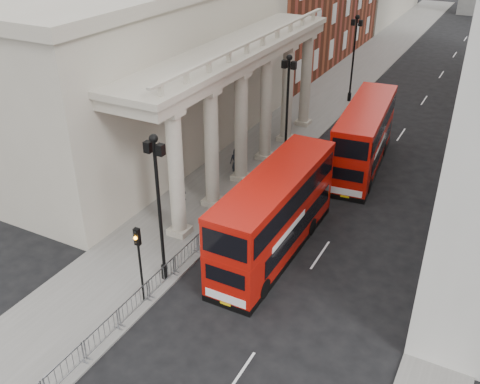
{
  "coord_description": "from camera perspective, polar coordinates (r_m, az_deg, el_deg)",
  "views": [
    {
      "loc": [
        13.61,
        -14.34,
        18.08
      ],
      "look_at": [
        0.55,
        10.45,
        2.51
      ],
      "focal_mm": 40.0,
      "sensor_mm": 36.0,
      "label": 1
    }
  ],
  "objects": [
    {
      "name": "ground",
      "position": [
        26.79,
        -11.9,
        -14.17
      ],
      "size": [
        260.0,
        260.0,
        0.0
      ],
      "primitive_type": "plane",
      "color": "black",
      "rests_on": "ground"
    },
    {
      "name": "lamp_post_south",
      "position": [
        26.68,
        -8.67,
        -0.88
      ],
      "size": [
        1.05,
        0.44,
        8.32
      ],
      "color": "black",
      "rests_on": "sidewalk_west"
    },
    {
      "name": "pedestrian_a",
      "position": [
        35.16,
        -6.17,
        -0.39
      ],
      "size": [
        0.61,
        0.44,
        1.54
      ],
      "primitive_type": "imported",
      "rotation": [
        0.0,
        0.0,
        0.14
      ],
      "color": "black",
      "rests_on": "sidewalk_west"
    },
    {
      "name": "bus_near",
      "position": [
        29.91,
        3.72,
        -2.22
      ],
      "size": [
        2.82,
        11.44,
        4.93
      ],
      "rotation": [
        0.0,
        0.0,
        -0.0
      ],
      "color": "#AB0F07",
      "rests_on": "ground"
    },
    {
      "name": "lamp_post_mid",
      "position": [
        39.43,
        5.08,
        9.44
      ],
      "size": [
        1.05,
        0.44,
        8.32
      ],
      "color": "black",
      "rests_on": "sidewalk_west"
    },
    {
      "name": "lamp_post_north",
      "position": [
        53.94,
        12.04,
        14.32
      ],
      "size": [
        1.05,
        0.44,
        8.32
      ],
      "color": "black",
      "rests_on": "sidewalk_west"
    },
    {
      "name": "portico_building",
      "position": [
        42.11,
        -8.73,
        12.06
      ],
      "size": [
        9.0,
        28.0,
        12.0
      ],
      "primitive_type": "cube",
      "color": "#A9A08E",
      "rests_on": "ground"
    },
    {
      "name": "crowd_barriers",
      "position": [
        27.79,
        -9.74,
        -10.23
      ],
      "size": [
        0.5,
        18.75,
        1.1
      ],
      "color": "gray",
      "rests_on": "sidewalk_west"
    },
    {
      "name": "traffic_light",
      "position": [
        26.26,
        -10.76,
        -6.29
      ],
      "size": [
        0.28,
        0.33,
        4.3
      ],
      "color": "black",
      "rests_on": "sidewalk_west"
    },
    {
      "name": "kerb",
      "position": [
        49.77,
        10.03,
        7.4
      ],
      "size": [
        0.2,
        140.0,
        0.14
      ],
      "primitive_type": "cube",
      "color": "slate",
      "rests_on": "ground"
    },
    {
      "name": "bus_far",
      "position": [
        40.71,
        13.1,
        5.86
      ],
      "size": [
        3.83,
        11.51,
        4.88
      ],
      "rotation": [
        0.0,
        0.0,
        0.1
      ],
      "color": "#B41008",
      "rests_on": "ground"
    },
    {
      "name": "pedestrian_c",
      "position": [
        39.51,
        -0.43,
        3.45
      ],
      "size": [
        0.96,
        0.73,
        1.77
      ],
      "primitive_type": "imported",
      "rotation": [
        0.0,
        0.0,
        6.49
      ],
      "color": "black",
      "rests_on": "sidewalk_west"
    },
    {
      "name": "sidewalk_west",
      "position": [
        50.66,
        6.85,
        8.02
      ],
      "size": [
        6.0,
        140.0,
        0.12
      ],
      "primitive_type": "cube",
      "color": "slate",
      "rests_on": "ground"
    },
    {
      "name": "pedestrian_b",
      "position": [
        40.67,
        -0.25,
        4.05
      ],
      "size": [
        0.77,
        0.62,
        1.53
      ],
      "primitive_type": "imported",
      "rotation": [
        0.0,
        0.0,
        3.2
      ],
      "color": "black",
      "rests_on": "sidewalk_west"
    }
  ]
}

